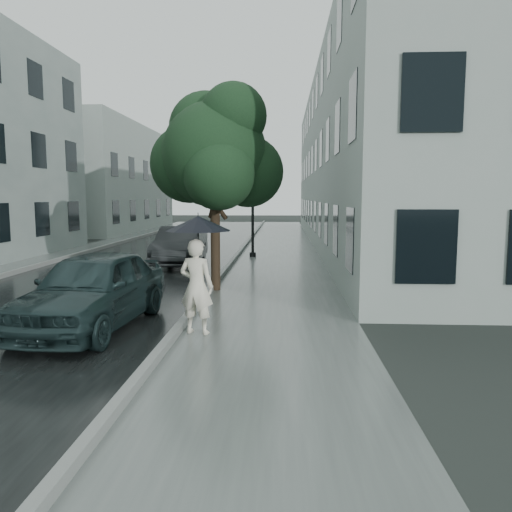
# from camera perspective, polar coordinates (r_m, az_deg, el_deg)

# --- Properties ---
(ground) EXTENTS (120.00, 120.00, 0.00)m
(ground) POSITION_cam_1_polar(r_m,az_deg,el_deg) (9.04, 0.27, -9.91)
(ground) COLOR black
(ground) RESTS_ON ground
(sidewalk) EXTENTS (3.50, 60.00, 0.01)m
(sidewalk) POSITION_cam_1_polar(r_m,az_deg,el_deg) (20.81, 2.65, -0.35)
(sidewalk) COLOR slate
(sidewalk) RESTS_ON ground
(kerb_near) EXTENTS (0.15, 60.00, 0.15)m
(kerb_near) POSITION_cam_1_polar(r_m,az_deg,el_deg) (20.90, -2.36, -0.12)
(kerb_near) COLOR slate
(kerb_near) RESTS_ON ground
(asphalt_road) EXTENTS (6.85, 60.00, 0.00)m
(asphalt_road) POSITION_cam_1_polar(r_m,az_deg,el_deg) (21.53, -11.67, -0.25)
(asphalt_road) COLOR black
(asphalt_road) RESTS_ON ground
(kerb_far) EXTENTS (0.15, 60.00, 0.15)m
(kerb_far) POSITION_cam_1_polar(r_m,az_deg,el_deg) (22.67, -20.26, 0.01)
(kerb_far) COLOR slate
(kerb_far) RESTS_ON ground
(sidewalk_far) EXTENTS (1.70, 60.00, 0.01)m
(sidewalk_far) POSITION_cam_1_polar(r_m,az_deg,el_deg) (23.06, -22.36, -0.15)
(sidewalk_far) COLOR #4C5451
(sidewalk_far) RESTS_ON ground
(building_near) EXTENTS (7.02, 36.00, 9.00)m
(building_near) POSITION_cam_1_polar(r_m,az_deg,el_deg) (28.66, 13.53, 10.45)
(building_near) COLOR gray
(building_near) RESTS_ON ground
(building_far_b) EXTENTS (7.02, 18.00, 8.00)m
(building_far_b) POSITION_cam_1_polar(r_m,az_deg,el_deg) (41.20, -17.18, 8.48)
(building_far_b) COLOR gray
(building_far_b) RESTS_ON ground
(pedestrian) EXTENTS (0.74, 0.58, 1.81)m
(pedestrian) POSITION_cam_1_polar(r_m,az_deg,el_deg) (9.50, -6.81, -3.47)
(pedestrian) COLOR silver
(pedestrian) RESTS_ON sidewalk
(umbrella) EXTENTS (1.26, 1.26, 1.36)m
(umbrella) POSITION_cam_1_polar(r_m,az_deg,el_deg) (9.38, -6.63, 3.72)
(umbrella) COLOR black
(umbrella) RESTS_ON ground
(street_tree) EXTENTS (3.74, 3.40, 5.60)m
(street_tree) POSITION_cam_1_polar(r_m,az_deg,el_deg) (13.95, -4.70, 11.61)
(street_tree) COLOR #332619
(street_tree) RESTS_ON ground
(lamp_post) EXTENTS (0.85, 0.35, 5.31)m
(lamp_post) POSITION_cam_1_polar(r_m,az_deg,el_deg) (21.41, -0.78, 7.98)
(lamp_post) COLOR black
(lamp_post) RESTS_ON ground
(car_near) EXTENTS (2.16, 4.63, 1.53)m
(car_near) POSITION_cam_1_polar(r_m,az_deg,el_deg) (10.43, -18.14, -3.63)
(car_near) COLOR #1A2C2D
(car_near) RESTS_ON ground
(car_far) EXTENTS (1.65, 4.44, 1.45)m
(car_far) POSITION_cam_1_polar(r_m,az_deg,el_deg) (19.25, -8.63, 1.18)
(car_far) COLOR black
(car_far) RESTS_ON ground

